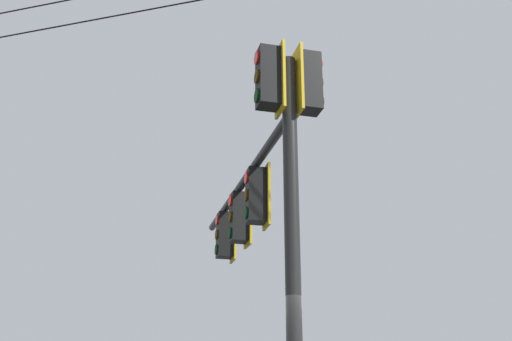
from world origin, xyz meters
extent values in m
cylinder|color=black|center=(-0.12, 0.69, 2.92)|extent=(0.20, 0.20, 5.84)
cylinder|color=black|center=(-0.49, -2.19, 4.96)|extent=(0.89, 5.78, 0.14)
cube|color=black|center=(0.18, 0.65, 5.51)|extent=(0.34, 0.34, 0.90)
cube|color=#B29319|center=(0.01, 0.67, 5.51)|extent=(0.10, 0.44, 1.04)
cylinder|color=red|center=(0.35, 0.63, 5.81)|extent=(0.06, 0.20, 0.20)
cylinder|color=#3C2703|center=(0.35, 0.63, 5.51)|extent=(0.06, 0.20, 0.20)
cylinder|color=black|center=(0.35, 0.63, 5.21)|extent=(0.06, 0.20, 0.20)
cube|color=black|center=(-0.41, 0.73, 5.51)|extent=(0.34, 0.34, 0.90)
cube|color=#B29319|center=(-0.24, 0.70, 5.51)|extent=(0.10, 0.44, 1.04)
cylinder|color=red|center=(-0.58, 0.75, 5.81)|extent=(0.06, 0.20, 0.20)
cylinder|color=#3C2703|center=(-0.58, 0.75, 5.51)|extent=(0.06, 0.20, 0.20)
cylinder|color=black|center=(-0.58, 0.75, 5.21)|extent=(0.06, 0.20, 0.20)
cube|color=black|center=(-0.35, -1.15, 4.41)|extent=(0.34, 0.34, 0.90)
cube|color=#B29319|center=(-0.52, -1.12, 4.41)|extent=(0.11, 0.44, 1.04)
cylinder|color=red|center=(-0.19, -1.18, 4.71)|extent=(0.06, 0.20, 0.20)
cylinder|color=#3C2703|center=(-0.19, -1.18, 4.41)|extent=(0.06, 0.20, 0.20)
cylinder|color=black|center=(-0.19, -1.18, 4.11)|extent=(0.06, 0.20, 0.20)
cube|color=black|center=(-0.51, -2.39, 4.41)|extent=(0.33, 0.33, 0.90)
cube|color=#B29319|center=(-0.68, -2.37, 4.41)|extent=(0.08, 0.44, 1.04)
cylinder|color=red|center=(-0.35, -2.41, 4.71)|extent=(0.05, 0.20, 0.20)
cylinder|color=#3C2703|center=(-0.35, -2.41, 4.41)|extent=(0.05, 0.20, 0.20)
cylinder|color=black|center=(-0.35, -2.41, 4.11)|extent=(0.05, 0.20, 0.20)
cube|color=black|center=(-0.68, -3.63, 4.41)|extent=(0.34, 0.34, 0.90)
cube|color=#B29319|center=(-0.84, -3.61, 4.41)|extent=(0.10, 0.44, 1.04)
cylinder|color=red|center=(-0.51, -3.65, 4.71)|extent=(0.06, 0.20, 0.20)
cylinder|color=#3C2703|center=(-0.51, -3.65, 4.41)|extent=(0.06, 0.20, 0.20)
cylinder|color=black|center=(-0.51, -3.65, 4.11)|extent=(0.06, 0.20, 0.20)
camera|label=1|loc=(3.15, 7.63, 1.21)|focal=43.49mm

